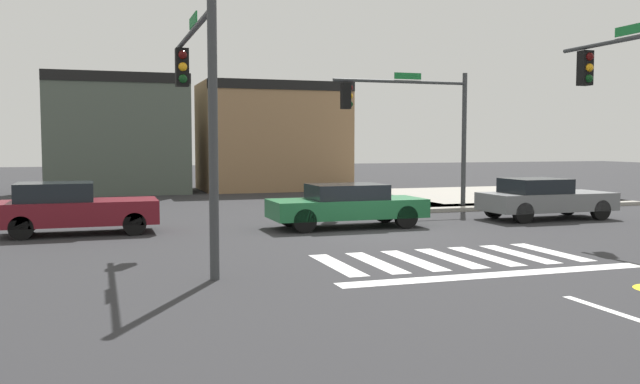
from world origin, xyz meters
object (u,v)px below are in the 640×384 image
at_px(traffic_signal_southwest, 196,86).
at_px(car_green, 347,205).
at_px(traffic_signal_northeast, 412,114).
at_px(car_gray, 544,198).
at_px(car_maroon, 74,208).

bearing_deg(traffic_signal_southwest, car_green, -49.30).
distance_m(traffic_signal_northeast, car_gray, 5.79).
relative_size(traffic_signal_southwest, car_gray, 1.29).
height_order(traffic_signal_northeast, traffic_signal_southwest, traffic_signal_southwest).
distance_m(car_maroon, car_gray, 15.10).
relative_size(car_green, car_maroon, 1.10).
xyz_separation_m(traffic_signal_northeast, car_green, (-4.10, -3.91, -2.99)).
xyz_separation_m(traffic_signal_northeast, car_maroon, (-12.00, -2.92, -2.95)).
xyz_separation_m(traffic_signal_northeast, traffic_signal_southwest, (-9.25, -8.35, 0.14)).
bearing_deg(traffic_signal_southwest, car_gray, -70.18).
bearing_deg(car_green, traffic_signal_northeast, 43.69).
xyz_separation_m(car_green, car_maroon, (-7.91, 0.99, 0.05)).
distance_m(traffic_signal_southwest, car_green, 7.49).
xyz_separation_m(traffic_signal_southwest, car_green, (5.15, 4.43, -3.13)).
relative_size(traffic_signal_southwest, car_green, 1.21).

